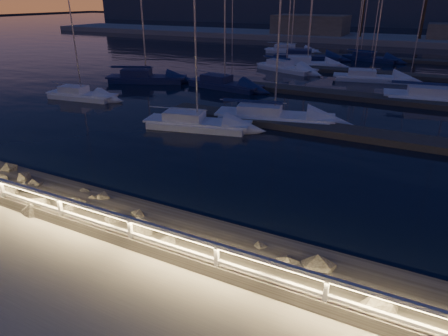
{
  "coord_description": "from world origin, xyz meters",
  "views": [
    {
      "loc": [
        5.35,
        -7.94,
        7.16
      ],
      "look_at": [
        -0.86,
        4.0,
        1.38
      ],
      "focal_mm": 32.0,
      "sensor_mm": 36.0,
      "label": 1
    }
  ],
  "objects_px": {
    "sailboat_g": "(369,77)",
    "sailboat_m": "(290,50)",
    "sailboat_c": "(271,115)",
    "sailboat_a": "(80,94)",
    "sailboat_e": "(145,77)",
    "sailboat_j": "(285,67)",
    "sailboat_k": "(370,58)",
    "sailboat_b": "(195,122)",
    "sailboat_l": "(443,97)",
    "sailboat_n": "(305,56)",
    "sailboat_i": "(306,63)",
    "sailboat_f": "(223,83)",
    "guard_rail": "(184,242)"
  },
  "relations": [
    {
      "from": "sailboat_b",
      "to": "sailboat_g",
      "type": "relative_size",
      "value": 0.92
    },
    {
      "from": "guard_rail",
      "to": "sailboat_m",
      "type": "bearing_deg",
      "value": 105.57
    },
    {
      "from": "sailboat_m",
      "to": "sailboat_l",
      "type": "bearing_deg",
      "value": -52.18
    },
    {
      "from": "sailboat_i",
      "to": "sailboat_j",
      "type": "bearing_deg",
      "value": -129.66
    },
    {
      "from": "sailboat_k",
      "to": "sailboat_m",
      "type": "bearing_deg",
      "value": -175.96
    },
    {
      "from": "sailboat_c",
      "to": "sailboat_k",
      "type": "height_order",
      "value": "sailboat_c"
    },
    {
      "from": "sailboat_i",
      "to": "sailboat_c",
      "type": "bearing_deg",
      "value": -97.29
    },
    {
      "from": "sailboat_b",
      "to": "sailboat_j",
      "type": "xyz_separation_m",
      "value": [
        -2.14,
        23.18,
        0.03
      ]
    },
    {
      "from": "sailboat_i",
      "to": "sailboat_n",
      "type": "bearing_deg",
      "value": 88.47
    },
    {
      "from": "sailboat_e",
      "to": "sailboat_n",
      "type": "relative_size",
      "value": 0.88
    },
    {
      "from": "sailboat_j",
      "to": "sailboat_n",
      "type": "bearing_deg",
      "value": 114.44
    },
    {
      "from": "sailboat_f",
      "to": "sailboat_j",
      "type": "height_order",
      "value": "sailboat_j"
    },
    {
      "from": "sailboat_a",
      "to": "sailboat_e",
      "type": "height_order",
      "value": "sailboat_e"
    },
    {
      "from": "sailboat_g",
      "to": "sailboat_m",
      "type": "distance_m",
      "value": 21.61
    },
    {
      "from": "sailboat_i",
      "to": "sailboat_a",
      "type": "bearing_deg",
      "value": -134.42
    },
    {
      "from": "sailboat_g",
      "to": "sailboat_n",
      "type": "height_order",
      "value": "sailboat_n"
    },
    {
      "from": "sailboat_c",
      "to": "sailboat_g",
      "type": "xyz_separation_m",
      "value": [
        3.53,
        17.85,
        -0.02
      ]
    },
    {
      "from": "sailboat_m",
      "to": "sailboat_n",
      "type": "height_order",
      "value": "sailboat_n"
    },
    {
      "from": "sailboat_l",
      "to": "sailboat_m",
      "type": "xyz_separation_m",
      "value": [
        -20.64,
        23.16,
        0.01
      ]
    },
    {
      "from": "sailboat_f",
      "to": "sailboat_g",
      "type": "xyz_separation_m",
      "value": [
        11.41,
        9.82,
        -0.02
      ]
    },
    {
      "from": "sailboat_a",
      "to": "sailboat_c",
      "type": "xyz_separation_m",
      "value": [
        16.32,
        1.21,
        0.03
      ]
    },
    {
      "from": "sailboat_f",
      "to": "sailboat_i",
      "type": "bearing_deg",
      "value": 85.27
    },
    {
      "from": "sailboat_e",
      "to": "sailboat_b",
      "type": "bearing_deg",
      "value": -64.86
    },
    {
      "from": "guard_rail",
      "to": "sailboat_l",
      "type": "xyz_separation_m",
      "value": [
        6.43,
        27.84,
        -0.92
      ]
    },
    {
      "from": "sailboat_c",
      "to": "sailboat_j",
      "type": "xyz_separation_m",
      "value": [
        -5.93,
        19.51,
        0.01
      ]
    },
    {
      "from": "sailboat_m",
      "to": "sailboat_n",
      "type": "relative_size",
      "value": 0.89
    },
    {
      "from": "sailboat_b",
      "to": "sailboat_a",
      "type": "bearing_deg",
      "value": 156.07
    },
    {
      "from": "sailboat_b",
      "to": "sailboat_e",
      "type": "relative_size",
      "value": 0.88
    },
    {
      "from": "guard_rail",
      "to": "sailboat_k",
      "type": "xyz_separation_m",
      "value": [
        -2.46,
        48.81,
        -0.97
      ]
    },
    {
      "from": "sailboat_a",
      "to": "sailboat_k",
      "type": "xyz_separation_m",
      "value": [
        17.63,
        33.35,
        0.01
      ]
    },
    {
      "from": "sailboat_g",
      "to": "sailboat_a",
      "type": "bearing_deg",
      "value": -147.06
    },
    {
      "from": "sailboat_g",
      "to": "sailboat_j",
      "type": "height_order",
      "value": "sailboat_j"
    },
    {
      "from": "sailboat_e",
      "to": "sailboat_k",
      "type": "xyz_separation_m",
      "value": [
        17.3,
        25.26,
        -0.06
      ]
    },
    {
      "from": "sailboat_g",
      "to": "sailboat_e",
      "type": "bearing_deg",
      "value": -161.56
    },
    {
      "from": "sailboat_e",
      "to": "sailboat_f",
      "type": "bearing_deg",
      "value": -15.97
    },
    {
      "from": "sailboat_b",
      "to": "sailboat_g",
      "type": "bearing_deg",
      "value": 58.4
    },
    {
      "from": "sailboat_b",
      "to": "sailboat_c",
      "type": "bearing_deg",
      "value": 31.27
    },
    {
      "from": "sailboat_c",
      "to": "sailboat_n",
      "type": "xyz_separation_m",
      "value": [
        -6.36,
        28.82,
        0.05
      ]
    },
    {
      "from": "sailboat_g",
      "to": "sailboat_m",
      "type": "bearing_deg",
      "value": 119.4
    },
    {
      "from": "sailboat_m",
      "to": "sailboat_n",
      "type": "distance_m",
      "value": 6.85
    },
    {
      "from": "sailboat_j",
      "to": "sailboat_e",
      "type": "bearing_deg",
      "value": -106.74
    },
    {
      "from": "sailboat_b",
      "to": "sailboat_l",
      "type": "height_order",
      "value": "sailboat_l"
    },
    {
      "from": "sailboat_c",
      "to": "sailboat_e",
      "type": "height_order",
      "value": "sailboat_c"
    },
    {
      "from": "sailboat_a",
      "to": "sailboat_b",
      "type": "relative_size",
      "value": 0.89
    },
    {
      "from": "sailboat_m",
      "to": "sailboat_n",
      "type": "bearing_deg",
      "value": -57.39
    },
    {
      "from": "sailboat_e",
      "to": "sailboat_n",
      "type": "height_order",
      "value": "sailboat_n"
    },
    {
      "from": "sailboat_j",
      "to": "sailboat_m",
      "type": "height_order",
      "value": "sailboat_m"
    },
    {
      "from": "guard_rail",
      "to": "sailboat_e",
      "type": "xyz_separation_m",
      "value": [
        -19.77,
        23.55,
        -0.91
      ]
    },
    {
      "from": "sailboat_e",
      "to": "sailboat_n",
      "type": "bearing_deg",
      "value": 42.34
    },
    {
      "from": "guard_rail",
      "to": "sailboat_i",
      "type": "distance_m",
      "value": 40.56
    }
  ]
}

